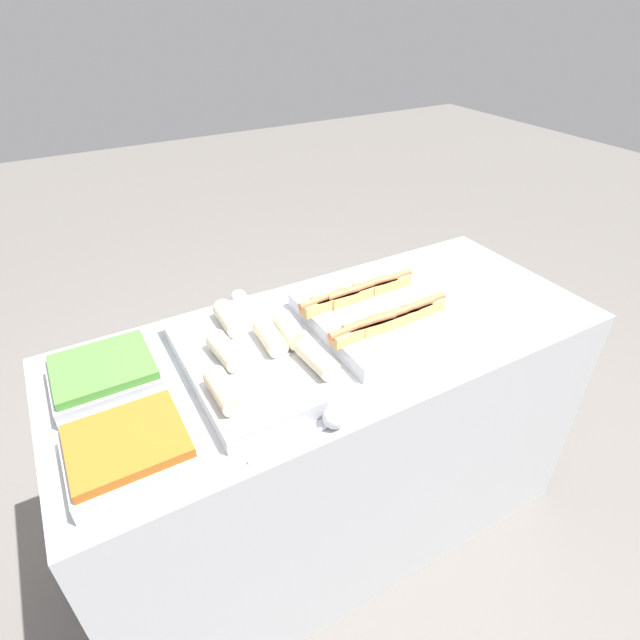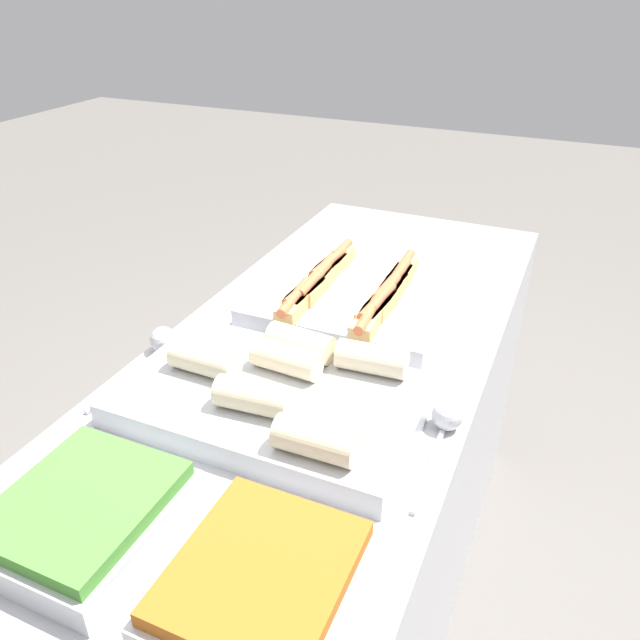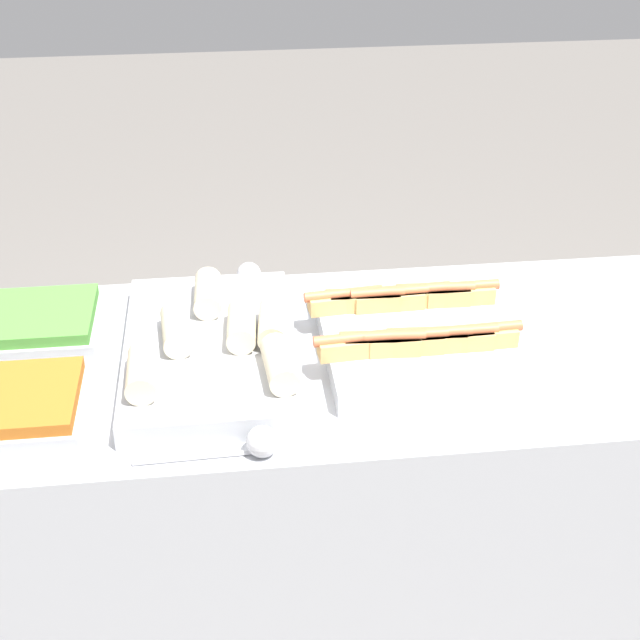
{
  "view_description": "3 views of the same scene",
  "coord_description": "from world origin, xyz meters",
  "px_view_note": "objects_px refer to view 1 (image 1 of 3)",
  "views": [
    {
      "loc": [
        -0.65,
        -1.03,
        1.79
      ],
      "look_at": [
        -0.06,
        0.0,
        0.98
      ],
      "focal_mm": 28.0,
      "sensor_mm": 36.0,
      "label": 1
    },
    {
      "loc": [
        -1.09,
        -0.45,
        1.63
      ],
      "look_at": [
        -0.06,
        0.0,
        0.98
      ],
      "focal_mm": 35.0,
      "sensor_mm": 36.0,
      "label": 2
    },
    {
      "loc": [
        -0.24,
        -1.53,
        1.91
      ],
      "look_at": [
        -0.06,
        0.0,
        0.98
      ],
      "focal_mm": 50.0,
      "sensor_mm": 36.0,
      "label": 3
    }
  ],
  "objects_px": {
    "tray_wraps": "(252,356)",
    "serving_spoon_near": "(330,420)",
    "tray_side_back": "(105,375)",
    "tray_side_front": "(129,449)",
    "serving_spoon_far": "(235,300)",
    "tray_hotdogs": "(372,314)"
  },
  "relations": [
    {
      "from": "tray_side_back",
      "to": "serving_spoon_near",
      "type": "distance_m",
      "value": 0.61
    },
    {
      "from": "tray_wraps",
      "to": "tray_side_back",
      "type": "bearing_deg",
      "value": 161.87
    },
    {
      "from": "tray_hotdogs",
      "to": "tray_side_back",
      "type": "relative_size",
      "value": 1.68
    },
    {
      "from": "tray_side_front",
      "to": "tray_side_back",
      "type": "distance_m",
      "value": 0.29
    },
    {
      "from": "tray_hotdogs",
      "to": "serving_spoon_far",
      "type": "xyz_separation_m",
      "value": [
        -0.33,
        0.31,
        -0.01
      ]
    },
    {
      "from": "serving_spoon_near",
      "to": "tray_hotdogs",
      "type": "bearing_deg",
      "value": 42.84
    },
    {
      "from": "tray_wraps",
      "to": "tray_side_back",
      "type": "relative_size",
      "value": 2.06
    },
    {
      "from": "tray_wraps",
      "to": "tray_side_back",
      "type": "distance_m",
      "value": 0.39
    },
    {
      "from": "tray_side_front",
      "to": "serving_spoon_near",
      "type": "height_order",
      "value": "tray_side_front"
    },
    {
      "from": "serving_spoon_near",
      "to": "serving_spoon_far",
      "type": "xyz_separation_m",
      "value": [
        0.01,
        0.62,
        -0.0
      ]
    },
    {
      "from": "tray_side_front",
      "to": "serving_spoon_far",
      "type": "bearing_deg",
      "value": 47.77
    },
    {
      "from": "tray_wraps",
      "to": "serving_spoon_near",
      "type": "xyz_separation_m",
      "value": [
        0.07,
        -0.3,
        -0.01
      ]
    },
    {
      "from": "tray_wraps",
      "to": "tray_hotdogs",
      "type": "bearing_deg",
      "value": 0.85
    },
    {
      "from": "tray_wraps",
      "to": "serving_spoon_near",
      "type": "relative_size",
      "value": 2.15
    },
    {
      "from": "tray_wraps",
      "to": "serving_spoon_near",
      "type": "distance_m",
      "value": 0.31
    },
    {
      "from": "tray_side_back",
      "to": "serving_spoon_near",
      "type": "xyz_separation_m",
      "value": [
        0.43,
        -0.42,
        -0.01
      ]
    },
    {
      "from": "tray_side_back",
      "to": "serving_spoon_near",
      "type": "height_order",
      "value": "tray_side_back"
    },
    {
      "from": "tray_hotdogs",
      "to": "tray_side_front",
      "type": "distance_m",
      "value": 0.79
    },
    {
      "from": "tray_side_front",
      "to": "serving_spoon_far",
      "type": "distance_m",
      "value": 0.65
    },
    {
      "from": "tray_hotdogs",
      "to": "serving_spoon_near",
      "type": "xyz_separation_m",
      "value": [
        -0.33,
        -0.31,
        -0.01
      ]
    },
    {
      "from": "serving_spoon_near",
      "to": "tray_wraps",
      "type": "bearing_deg",
      "value": 102.52
    },
    {
      "from": "tray_side_front",
      "to": "tray_side_back",
      "type": "height_order",
      "value": "same"
    }
  ]
}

